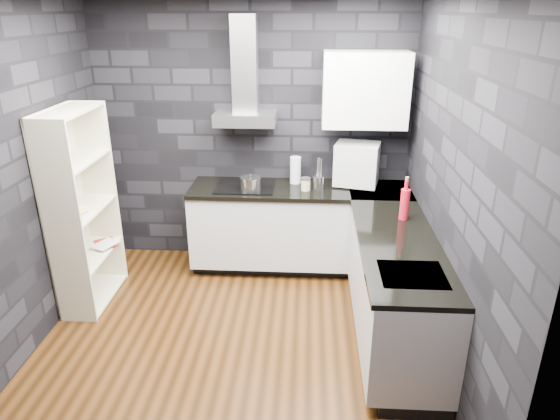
# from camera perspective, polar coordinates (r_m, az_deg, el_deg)

# --- Properties ---
(ground) EXTENTS (3.20, 3.20, 0.00)m
(ground) POSITION_cam_1_polar(r_m,az_deg,el_deg) (4.31, -5.17, -14.61)
(ground) COLOR #40230D
(wall_back) EXTENTS (3.20, 0.05, 2.70)m
(wall_back) POSITION_cam_1_polar(r_m,az_deg,el_deg) (5.21, -3.11, 8.56)
(wall_back) COLOR black
(wall_back) RESTS_ON ground
(wall_front) EXTENTS (3.20, 0.05, 2.70)m
(wall_front) POSITION_cam_1_polar(r_m,az_deg,el_deg) (2.24, -12.42, -11.63)
(wall_front) COLOR black
(wall_front) RESTS_ON ground
(wall_left) EXTENTS (0.05, 3.20, 2.70)m
(wall_left) POSITION_cam_1_polar(r_m,az_deg,el_deg) (4.24, -28.15, 2.68)
(wall_left) COLOR black
(wall_left) RESTS_ON ground
(wall_right) EXTENTS (0.05, 3.20, 2.70)m
(wall_right) POSITION_cam_1_polar(r_m,az_deg,el_deg) (3.77, 19.31, 1.91)
(wall_right) COLOR black
(wall_right) RESTS_ON ground
(toekick_back) EXTENTS (2.18, 0.50, 0.10)m
(toekick_back) POSITION_cam_1_polar(r_m,az_deg,el_deg) (5.38, 2.17, -5.83)
(toekick_back) COLOR black
(toekick_back) RESTS_ON ground
(toekick_right) EXTENTS (0.50, 1.78, 0.10)m
(toekick_right) POSITION_cam_1_polar(r_m,az_deg,el_deg) (4.39, 13.11, -13.62)
(toekick_right) COLOR black
(toekick_right) RESTS_ON ground
(counter_back_cab) EXTENTS (2.20, 0.60, 0.76)m
(counter_back_cab) POSITION_cam_1_polar(r_m,az_deg,el_deg) (5.15, 2.23, -1.82)
(counter_back_cab) COLOR silver
(counter_back_cab) RESTS_ON ground
(counter_right_cab) EXTENTS (0.60, 1.80, 0.76)m
(counter_right_cab) POSITION_cam_1_polar(r_m,az_deg,el_deg) (4.15, 13.07, -8.80)
(counter_right_cab) COLOR silver
(counter_right_cab) RESTS_ON ground
(counter_back_top) EXTENTS (2.20, 0.62, 0.04)m
(counter_back_top) POSITION_cam_1_polar(r_m,az_deg,el_deg) (5.00, 2.29, 2.33)
(counter_back_top) COLOR black
(counter_back_top) RESTS_ON counter_back_cab
(counter_right_top) EXTENTS (0.62, 1.80, 0.04)m
(counter_right_top) POSITION_cam_1_polar(r_m,az_deg,el_deg) (3.96, 13.42, -3.83)
(counter_right_top) COLOR black
(counter_right_top) RESTS_ON counter_right_cab
(counter_corner_top) EXTENTS (0.62, 0.62, 0.04)m
(counter_corner_top) POSITION_cam_1_polar(r_m,az_deg,el_deg) (5.06, 11.40, 2.14)
(counter_corner_top) COLOR black
(counter_corner_top) RESTS_ON counter_right_cab
(hood_body) EXTENTS (0.60, 0.34, 0.12)m
(hood_body) POSITION_cam_1_polar(r_m,az_deg,el_deg) (4.98, -3.99, 10.37)
(hood_body) COLOR #A5A5A9
(hood_body) RESTS_ON wall_back
(hood_chimney) EXTENTS (0.24, 0.20, 0.90)m
(hood_chimney) POSITION_cam_1_polar(r_m,az_deg,el_deg) (4.97, -4.05, 16.30)
(hood_chimney) COLOR #A5A5A9
(hood_chimney) RESTS_ON hood_body
(upper_cabinet) EXTENTS (0.80, 0.35, 0.70)m
(upper_cabinet) POSITION_cam_1_polar(r_m,az_deg,el_deg) (4.91, 9.71, 13.39)
(upper_cabinet) COLOR white
(upper_cabinet) RESTS_ON wall_back
(cooktop) EXTENTS (0.58, 0.50, 0.01)m
(cooktop) POSITION_cam_1_polar(r_m,az_deg,el_deg) (5.03, -3.98, 2.76)
(cooktop) COLOR black
(cooktop) RESTS_ON counter_back_top
(sink_rim) EXTENTS (0.44, 0.40, 0.01)m
(sink_rim) POSITION_cam_1_polar(r_m,az_deg,el_deg) (3.52, 14.89, -7.18)
(sink_rim) COLOR #A5A5A9
(sink_rim) RESTS_ON counter_right_top
(pot) EXTENTS (0.22, 0.22, 0.12)m
(pot) POSITION_cam_1_polar(r_m,az_deg,el_deg) (4.89, -3.38, 2.98)
(pot) COLOR #B0B0B4
(pot) RESTS_ON cooktop
(glass_vase) EXTENTS (0.13, 0.13, 0.27)m
(glass_vase) POSITION_cam_1_polar(r_m,az_deg,el_deg) (5.09, 1.78, 4.59)
(glass_vase) COLOR silver
(glass_vase) RESTS_ON counter_back_top
(storage_jar) EXTENTS (0.10, 0.10, 0.11)m
(storage_jar) POSITION_cam_1_polar(r_m,az_deg,el_deg) (4.91, 2.94, 2.90)
(storage_jar) COLOR #C4B88D
(storage_jar) RESTS_ON counter_back_top
(utensil_crock) EXTENTS (0.11, 0.11, 0.13)m
(utensil_crock) POSITION_cam_1_polar(r_m,az_deg,el_deg) (4.95, 4.43, 3.13)
(utensil_crock) COLOR #B0B0B4
(utensil_crock) RESTS_ON counter_back_top
(appliance_garage) EXTENTS (0.48, 0.41, 0.42)m
(appliance_garage) POSITION_cam_1_polar(r_m,az_deg,el_deg) (5.05, 8.76, 5.24)
(appliance_garage) COLOR silver
(appliance_garage) RESTS_ON counter_back_top
(red_bottle) EXTENTS (0.10, 0.10, 0.27)m
(red_bottle) POSITION_cam_1_polar(r_m,az_deg,el_deg) (4.33, 14.05, 0.63)
(red_bottle) COLOR #B31325
(red_bottle) RESTS_ON counter_right_top
(bookshelf) EXTENTS (0.57, 0.87, 1.80)m
(bookshelf) POSITION_cam_1_polar(r_m,az_deg,el_deg) (4.77, -21.64, -0.03)
(bookshelf) COLOR beige
(bookshelf) RESTS_ON ground
(fruit_bowl) EXTENTS (0.24, 0.24, 0.05)m
(fruit_bowl) POSITION_cam_1_polar(r_m,az_deg,el_deg) (4.66, -22.25, -0.12)
(fruit_bowl) COLOR white
(fruit_bowl) RESTS_ON bookshelf
(book_red) EXTENTS (0.16, 0.12, 0.24)m
(book_red) POSITION_cam_1_polar(r_m,az_deg,el_deg) (5.03, -20.41, -2.75)
(book_red) COLOR maroon
(book_red) RESTS_ON bookshelf
(book_second) EXTENTS (0.16, 0.09, 0.23)m
(book_second) POSITION_cam_1_polar(r_m,az_deg,el_deg) (5.04, -20.13, -2.42)
(book_second) COLOR #B2B2B2
(book_second) RESTS_ON bookshelf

